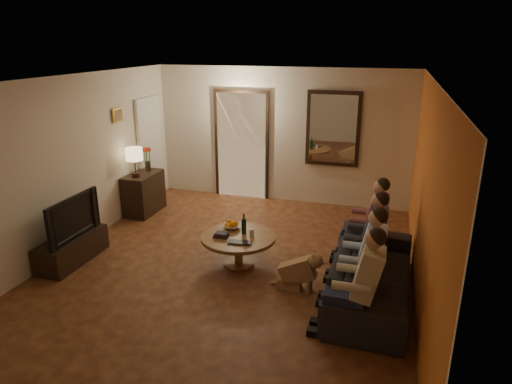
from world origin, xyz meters
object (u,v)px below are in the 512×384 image
(person_c, at_px, (368,243))
(bowl, at_px, (232,226))
(coffee_table, at_px, (239,250))
(tv, at_px, (68,217))
(person_d, at_px, (370,225))
(person_a, at_px, (361,289))
(dresser, at_px, (144,193))
(wine_bottle, at_px, (244,223))
(sofa, at_px, (373,273))
(table_lamp, at_px, (135,162))
(person_b, at_px, (365,263))
(laptop, at_px, (239,244))
(tv_stand, at_px, (72,249))
(dog, at_px, (298,270))

(person_c, xyz_separation_m, bowl, (-1.95, 0.27, -0.12))
(coffee_table, bearing_deg, tv, -166.08)
(person_c, height_order, person_d, same)
(person_c, xyz_separation_m, person_d, (0.00, 0.60, 0.00))
(tv, relative_size, person_a, 0.89)
(dresser, distance_m, wine_bottle, 2.79)
(sofa, height_order, person_d, person_d)
(dresser, xyz_separation_m, tv, (0.00, -2.07, 0.31))
(sofa, bearing_deg, wine_bottle, 78.44)
(coffee_table, bearing_deg, table_lamp, 151.66)
(person_a, distance_m, person_b, 0.60)
(table_lamp, xyz_separation_m, coffee_table, (2.35, -1.27, -0.79))
(sofa, xyz_separation_m, person_d, (-0.10, 0.90, 0.27))
(bowl, bearing_deg, coffee_table, -50.71)
(coffee_table, relative_size, wine_bottle, 3.40)
(table_lamp, distance_m, wine_bottle, 2.71)
(tv, distance_m, laptop, 2.48)
(tv_stand, bearing_deg, dog, 2.65)
(dresser, height_order, wine_bottle, wine_bottle)
(person_b, xyz_separation_m, dog, (-0.83, 0.22, -0.32))
(person_a, distance_m, laptop, 1.94)
(wine_bottle, bearing_deg, tv, -164.13)
(tv_stand, distance_m, sofa, 4.24)
(coffee_table, bearing_deg, sofa, -10.47)
(sofa, height_order, person_c, person_c)
(tv_stand, xyz_separation_m, bowl, (2.17, 0.80, 0.29))
(coffee_table, height_order, laptop, laptop)
(table_lamp, xyz_separation_m, bowl, (2.17, -1.05, -0.54))
(tv_stand, bearing_deg, dresser, 90.00)
(dresser, relative_size, person_b, 0.70)
(dresser, relative_size, person_d, 0.70)
(wine_bottle, bearing_deg, person_a, -38.00)
(sofa, bearing_deg, tv_stand, 95.41)
(table_lamp, distance_m, laptop, 2.96)
(person_c, bearing_deg, table_lamp, 162.31)
(person_a, xyz_separation_m, coffee_table, (-1.77, 1.25, -0.38))
(bowl, distance_m, laptop, 0.57)
(sofa, xyz_separation_m, wine_bottle, (-1.82, 0.45, 0.28))
(tv_stand, relative_size, person_d, 0.96)
(tv_stand, relative_size, person_c, 0.96)
(person_c, xyz_separation_m, laptop, (-1.67, -0.23, -0.14))
(tv, distance_m, person_b, 4.13)
(person_b, relative_size, wine_bottle, 3.87)
(dog, bearing_deg, tv, -176.92)
(dresser, xyz_separation_m, sofa, (4.23, -1.84, -0.05))
(dresser, distance_m, tv, 2.10)
(person_c, height_order, dog, person_c)
(dresser, bearing_deg, wine_bottle, -30.03)
(wine_bottle, bearing_deg, coffee_table, -116.57)
(sofa, relative_size, person_d, 1.87)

